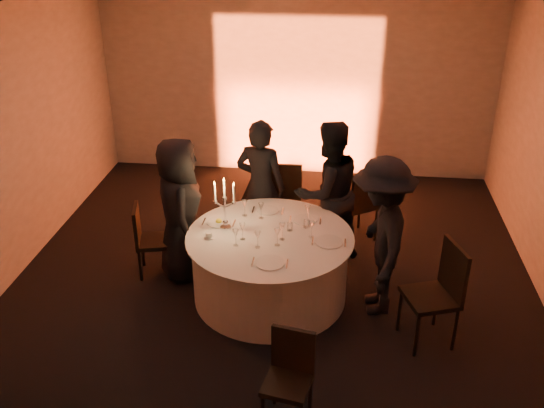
# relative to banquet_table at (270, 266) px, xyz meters

# --- Properties ---
(floor) EXTENTS (7.00, 7.00, 0.00)m
(floor) POSITION_rel_banquet_table_xyz_m (0.00, 0.00, -0.38)
(floor) COLOR black
(floor) RESTS_ON ground
(ceiling) EXTENTS (7.00, 7.00, 0.00)m
(ceiling) POSITION_rel_banquet_table_xyz_m (0.00, 0.00, 2.62)
(ceiling) COLOR white
(ceiling) RESTS_ON wall_back
(wall_back) EXTENTS (7.00, 0.00, 7.00)m
(wall_back) POSITION_rel_banquet_table_xyz_m (0.00, 3.50, 1.12)
(wall_back) COLOR #A09B95
(wall_back) RESTS_ON floor
(uplighter_fixture) EXTENTS (0.25, 0.12, 0.10)m
(uplighter_fixture) POSITION_rel_banquet_table_xyz_m (0.00, 3.20, -0.33)
(uplighter_fixture) COLOR black
(uplighter_fixture) RESTS_ON floor
(banquet_table) EXTENTS (1.80, 1.80, 0.77)m
(banquet_table) POSITION_rel_banquet_table_xyz_m (0.00, 0.00, 0.00)
(banquet_table) COLOR black
(banquet_table) RESTS_ON floor
(chair_left) EXTENTS (0.46, 0.46, 0.87)m
(chair_left) POSITION_rel_banquet_table_xyz_m (-1.47, 0.31, 0.10)
(chair_left) COLOR black
(chair_left) RESTS_ON floor
(chair_back_left) EXTENTS (0.46, 0.46, 1.04)m
(chair_back_left) POSITION_rel_banquet_table_xyz_m (0.02, 1.43, 0.20)
(chair_back_left) COLOR black
(chair_back_left) RESTS_ON floor
(chair_back_right) EXTENTS (0.61, 0.61, 1.01)m
(chair_back_right) POSITION_rel_banquet_table_xyz_m (0.99, 1.36, 0.19)
(chair_back_right) COLOR black
(chair_back_right) RESTS_ON floor
(chair_right) EXTENTS (0.60, 0.60, 1.07)m
(chair_right) POSITION_rel_banquet_table_xyz_m (1.72, -0.55, 0.22)
(chair_right) COLOR black
(chair_right) RESTS_ON floor
(chair_front) EXTENTS (0.44, 0.44, 0.85)m
(chair_front) POSITION_rel_banquet_table_xyz_m (0.37, -1.72, 0.09)
(chair_front) COLOR black
(chair_front) RESTS_ON floor
(guest_left) EXTENTS (0.76, 0.95, 1.70)m
(guest_left) POSITION_rel_banquet_table_xyz_m (-1.06, 0.34, 0.46)
(guest_left) COLOR black
(guest_left) RESTS_ON floor
(guest_back_left) EXTENTS (0.69, 0.53, 1.70)m
(guest_back_left) POSITION_rel_banquet_table_xyz_m (-0.23, 1.04, 0.47)
(guest_back_left) COLOR black
(guest_back_left) RESTS_ON floor
(guest_back_right) EXTENTS (1.08, 1.02, 1.76)m
(guest_back_right) POSITION_rel_banquet_table_xyz_m (0.58, 0.91, 0.50)
(guest_back_right) COLOR black
(guest_back_right) RESTS_ON floor
(guest_right) EXTENTS (0.72, 1.16, 1.74)m
(guest_right) POSITION_rel_banquet_table_xyz_m (1.16, -0.07, 0.49)
(guest_right) COLOR black
(guest_right) RESTS_ON floor
(plate_left) EXTENTS (0.36, 0.26, 0.08)m
(plate_left) POSITION_rel_banquet_table_xyz_m (-0.60, 0.22, 0.40)
(plate_left) COLOR white
(plate_left) RESTS_ON banquet_table
(plate_back_left) EXTENTS (0.36, 0.25, 0.01)m
(plate_back_left) POSITION_rel_banquet_table_xyz_m (-0.09, 0.57, 0.39)
(plate_back_left) COLOR white
(plate_back_left) RESTS_ON banquet_table
(plate_back_right) EXTENTS (0.35, 0.26, 0.01)m
(plate_back_right) POSITION_rel_banquet_table_xyz_m (0.35, 0.39, 0.39)
(plate_back_right) COLOR white
(plate_back_right) RESTS_ON banquet_table
(plate_right) EXTENTS (0.36, 0.30, 0.01)m
(plate_right) POSITION_rel_banquet_table_xyz_m (0.63, -0.07, 0.39)
(plate_right) COLOR white
(plate_right) RESTS_ON banquet_table
(plate_front) EXTENTS (0.35, 0.29, 0.01)m
(plate_front) POSITION_rel_banquet_table_xyz_m (0.06, -0.54, 0.39)
(plate_front) COLOR white
(plate_front) RESTS_ON banquet_table
(coffee_cup) EXTENTS (0.11, 0.11, 0.07)m
(coffee_cup) POSITION_rel_banquet_table_xyz_m (-0.63, -0.11, 0.42)
(coffee_cup) COLOR white
(coffee_cup) RESTS_ON banquet_table
(candelabra) EXTENTS (0.25, 0.12, 0.61)m
(candelabra) POSITION_rel_banquet_table_xyz_m (-0.50, 0.11, 0.60)
(candelabra) COLOR silver
(candelabra) RESTS_ON banquet_table
(wine_glass_a) EXTENTS (0.07, 0.07, 0.19)m
(wine_glass_a) POSITION_rel_banquet_table_xyz_m (-0.28, -0.10, 0.52)
(wine_glass_a) COLOR silver
(wine_glass_a) RESTS_ON banquet_table
(wine_glass_b) EXTENTS (0.07, 0.07, 0.19)m
(wine_glass_b) POSITION_rel_banquet_table_xyz_m (0.14, -0.06, 0.52)
(wine_glass_b) COLOR silver
(wine_glass_b) RESTS_ON banquet_table
(wine_glass_c) EXTENTS (0.07, 0.07, 0.19)m
(wine_glass_c) POSITION_rel_banquet_table_xyz_m (-0.14, 0.38, 0.52)
(wine_glass_c) COLOR silver
(wine_glass_c) RESTS_ON banquet_table
(wine_glass_d) EXTENTS (0.07, 0.07, 0.19)m
(wine_glass_d) POSITION_rel_banquet_table_xyz_m (0.44, 0.02, 0.52)
(wine_glass_d) COLOR silver
(wine_glass_d) RESTS_ON banquet_table
(wine_glass_e) EXTENTS (0.07, 0.07, 0.19)m
(wine_glass_e) POSITION_rel_banquet_table_xyz_m (-0.10, -0.26, 0.52)
(wine_glass_e) COLOR silver
(wine_glass_e) RESTS_ON banquet_table
(wine_glass_f) EXTENTS (0.07, 0.07, 0.19)m
(wine_glass_f) POSITION_rel_banquet_table_xyz_m (0.38, 0.38, 0.52)
(wine_glass_f) COLOR silver
(wine_glass_f) RESTS_ON banquet_table
(wine_glass_g) EXTENTS (0.07, 0.07, 0.19)m
(wine_glass_g) POSITION_rel_banquet_table_xyz_m (-0.34, 0.43, 0.52)
(wine_glass_g) COLOR silver
(wine_glass_g) RESTS_ON banquet_table
(wine_glass_h) EXTENTS (0.07, 0.07, 0.19)m
(wine_glass_h) POSITION_rel_banquet_table_xyz_m (-0.32, -0.24, 0.52)
(wine_glass_h) COLOR silver
(wine_glass_h) RESTS_ON banquet_table
(wine_glass_i) EXTENTS (0.07, 0.07, 0.19)m
(wine_glass_i) POSITION_rel_banquet_table_xyz_m (0.10, -0.18, 0.52)
(wine_glass_i) COLOR silver
(wine_glass_i) RESTS_ON banquet_table
(tumbler_a) EXTENTS (0.07, 0.07, 0.09)m
(tumbler_a) POSITION_rel_banquet_table_xyz_m (0.38, 0.23, 0.43)
(tumbler_a) COLOR silver
(tumbler_a) RESTS_ON banquet_table
(tumbler_b) EXTENTS (0.07, 0.07, 0.09)m
(tumbler_b) POSITION_rel_banquet_table_xyz_m (0.20, 0.14, 0.43)
(tumbler_b) COLOR silver
(tumbler_b) RESTS_ON banquet_table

